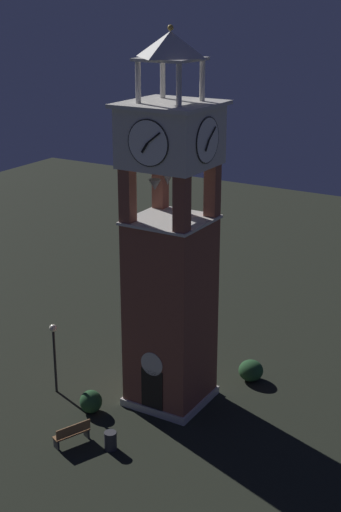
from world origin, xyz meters
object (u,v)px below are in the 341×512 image
object	(u,v)px
clock_tower	(170,261)
trash_bin	(110,441)
park_bench	(72,433)
lamp_post	(54,345)

from	to	relation	value
clock_tower	trash_bin	size ratio (longest dim) A/B	20.91
park_bench	trash_bin	xyz separation A→B (m)	(1.62, 0.49, -0.08)
lamp_post	trash_bin	bearing A→B (deg)	-27.30
clock_tower	trash_bin	xyz separation A→B (m)	(-0.07, -4.73, -6.48)
clock_tower	trash_bin	bearing A→B (deg)	-90.87
park_bench	clock_tower	bearing A→B (deg)	72.04
clock_tower	park_bench	distance (m)	8.43
park_bench	lamp_post	xyz separation A→B (m)	(-3.33, 3.04, 1.97)
clock_tower	park_bench	bearing A→B (deg)	-107.96
lamp_post	trash_bin	xyz separation A→B (m)	(4.95, -2.55, -2.06)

